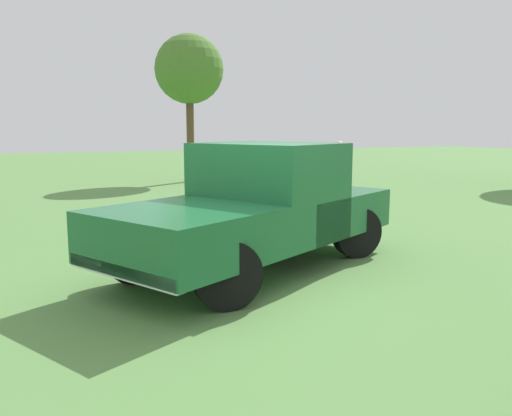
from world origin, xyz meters
The scene contains 4 objects.
ground_plane centered at (0.00, 0.00, 0.00)m, with size 80.00×80.00×0.00m, color #5B8C47.
pickup_truck centered at (-0.36, -0.54, 0.95)m, with size 5.14×4.07×1.82m.
person_bystander centered at (-4.04, -4.58, 0.98)m, with size 0.40×0.40×1.73m.
tree_back_left centered at (-2.57, -13.05, 4.16)m, with size 2.56×2.56×5.48m.
Camera 1 is at (2.48, 6.41, 2.04)m, focal length 36.63 mm.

